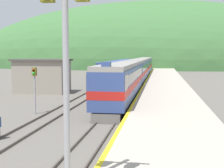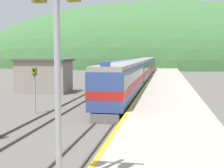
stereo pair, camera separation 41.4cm
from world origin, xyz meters
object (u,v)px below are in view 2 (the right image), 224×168
carriage_second (140,70)px  signal_mast_main (57,35)px  express_train_lead_car (123,81)px  carriage_third (148,65)px  signal_post_siding (35,80)px  siding_train (123,69)px

carriage_second → signal_mast_main: (1.12, -46.53, 3.47)m
signal_mast_main → express_train_lead_car: bearing=92.7°
carriage_third → signal_post_siding: carriage_third is taller
carriage_second → siding_train: carriage_second is taller
express_train_lead_car → carriage_second: size_ratio=0.92×
express_train_lead_car → siding_train: express_train_lead_car is taller
signal_mast_main → carriage_third: bearing=90.9°
express_train_lead_car → carriage_second: bearing=90.0°
express_train_lead_car → carriage_second: 23.14m
carriage_second → signal_mast_main: signal_mast_main is taller
siding_train → signal_post_siding: bearing=-92.3°
express_train_lead_car → siding_train: size_ratio=0.52×
carriage_third → signal_mast_main: 70.50m
carriage_third → signal_mast_main: signal_mast_main is taller
express_train_lead_car → signal_post_siding: express_train_lead_car is taller
carriage_second → signal_post_siding: bearing=-102.6°
siding_train → signal_post_siding: (-1.79, -43.97, 0.97)m
signal_mast_main → siding_train: bearing=95.8°
siding_train → signal_post_siding: size_ratio=9.76×
carriage_second → carriage_third: same height
carriage_second → signal_post_siding: 31.13m
carriage_third → siding_train: 11.44m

